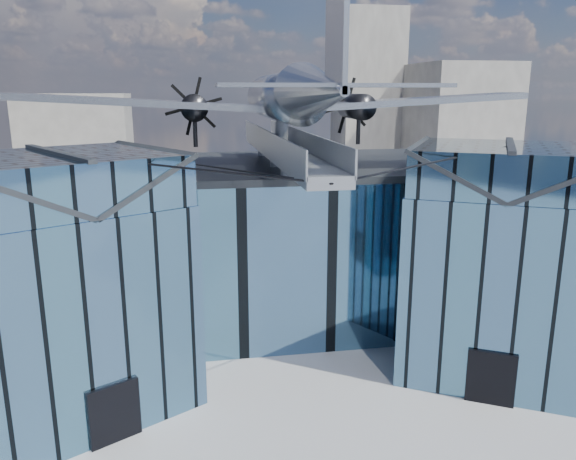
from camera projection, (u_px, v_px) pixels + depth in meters
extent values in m
plane|color=#969599|center=(295.00, 372.00, 29.35)|extent=(120.00, 120.00, 0.00)
cube|color=teal|center=(270.00, 241.00, 36.82)|extent=(28.00, 14.00, 9.50)
cube|color=#26292E|center=(269.00, 166.00, 35.63)|extent=(28.00, 14.00, 0.40)
cube|color=teal|center=(72.00, 307.00, 25.50)|extent=(11.79, 11.43, 9.50)
cube|color=teal|center=(60.00, 180.00, 24.09)|extent=(11.56, 11.20, 2.20)
cube|color=#26292E|center=(3.00, 185.00, 22.69)|extent=(7.98, 9.23, 2.40)
cube|color=#26292E|center=(110.00, 175.00, 25.49)|extent=(7.98, 9.23, 2.40)
cube|color=#26292E|center=(57.00, 153.00, 23.82)|extent=(4.30, 7.10, 0.18)
cube|color=black|center=(114.00, 413.00, 23.32)|extent=(2.03, 1.32, 2.60)
cube|color=black|center=(162.00, 286.00, 28.30)|extent=(0.34, 0.34, 9.50)
cube|color=teal|center=(498.00, 281.00, 29.01)|extent=(11.79, 11.43, 9.50)
cube|color=teal|center=(508.00, 169.00, 27.60)|extent=(11.56, 11.20, 2.20)
cube|color=#26292E|center=(461.00, 167.00, 28.35)|extent=(7.98, 9.23, 2.40)
cube|color=#26292E|center=(559.00, 171.00, 26.85)|extent=(7.98, 9.23, 2.40)
cube|color=#26292E|center=(511.00, 145.00, 27.33)|extent=(4.30, 7.10, 0.18)
cube|color=black|center=(491.00, 378.00, 26.15)|extent=(2.03, 1.32, 2.60)
cube|color=black|center=(410.00, 272.00, 30.51)|extent=(0.34, 0.34, 9.50)
cube|color=gray|center=(283.00, 153.00, 30.03)|extent=(1.80, 21.00, 0.50)
cube|color=gray|center=(266.00, 141.00, 29.72)|extent=(0.08, 21.00, 1.10)
cube|color=gray|center=(300.00, 140.00, 30.02)|extent=(0.08, 21.00, 1.10)
cylinder|color=gray|center=(261.00, 148.00, 39.28)|extent=(0.44, 0.44, 1.35)
cylinder|color=gray|center=(274.00, 158.00, 33.54)|extent=(0.44, 0.44, 1.35)
cylinder|color=gray|center=(285.00, 167.00, 29.71)|extent=(0.44, 0.44, 1.35)
cylinder|color=gray|center=(282.00, 134.00, 30.28)|extent=(0.70, 0.70, 1.40)
cylinder|color=black|center=(182.00, 168.00, 21.91)|extent=(10.55, 6.08, 0.69)
cylinder|color=black|center=(435.00, 162.00, 23.66)|extent=(10.55, 6.08, 0.69)
cylinder|color=black|center=(230.00, 169.00, 27.75)|extent=(6.09, 17.04, 1.19)
cylinder|color=black|center=(347.00, 167.00, 28.75)|extent=(6.09, 17.04, 1.19)
cylinder|color=#A2A8AF|center=(282.00, 97.00, 29.81)|extent=(2.50, 11.00, 2.50)
sphere|color=#A2A8AF|center=(267.00, 96.00, 35.07)|extent=(2.50, 2.50, 2.50)
cube|color=black|center=(270.00, 85.00, 33.95)|extent=(1.60, 1.40, 0.50)
cone|color=#A2A8AF|center=(320.00, 91.00, 21.13)|extent=(2.50, 7.00, 2.50)
cube|color=#A2A8AF|center=(336.00, 42.00, 18.55)|extent=(0.18, 2.40, 3.40)
cube|color=#A2A8AF|center=(335.00, 85.00, 18.98)|extent=(8.00, 1.80, 0.14)
cube|color=#A2A8AF|center=(148.00, 103.00, 29.67)|extent=(14.00, 3.20, 1.08)
cylinder|color=black|center=(194.00, 107.00, 30.70)|extent=(1.44, 3.20, 1.44)
cone|color=black|center=(194.00, 106.00, 32.42)|extent=(0.70, 0.70, 0.70)
cube|color=black|center=(194.00, 106.00, 32.57)|extent=(1.05, 0.06, 3.33)
cube|color=black|center=(194.00, 106.00, 32.57)|extent=(2.53, 0.06, 2.53)
cube|color=black|center=(194.00, 106.00, 32.57)|extent=(3.33, 0.06, 1.05)
cylinder|color=black|center=(195.00, 131.00, 30.42)|extent=(0.24, 0.24, 1.75)
cube|color=#A2A8AF|center=(400.00, 102.00, 32.01)|extent=(14.00, 3.20, 1.08)
cylinder|color=black|center=(356.00, 106.00, 32.24)|extent=(1.44, 3.20, 1.44)
cone|color=black|center=(347.00, 106.00, 33.96)|extent=(0.70, 0.70, 0.70)
cube|color=black|center=(347.00, 106.00, 34.11)|extent=(1.05, 0.06, 3.33)
cube|color=black|center=(347.00, 106.00, 34.11)|extent=(2.53, 0.06, 2.53)
cube|color=black|center=(347.00, 106.00, 34.11)|extent=(3.33, 0.06, 1.05)
cylinder|color=black|center=(358.00, 129.00, 31.96)|extent=(0.24, 0.24, 1.75)
cube|color=gray|center=(456.00, 130.00, 78.43)|extent=(12.00, 14.00, 18.00)
cube|color=gray|center=(78.00, 146.00, 76.91)|extent=(14.00, 10.00, 14.00)
cube|color=gray|center=(367.00, 100.00, 85.36)|extent=(9.00, 9.00, 26.00)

